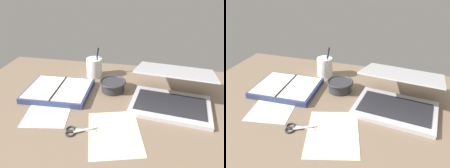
{
  "view_description": "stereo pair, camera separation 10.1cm",
  "coord_description": "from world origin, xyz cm",
  "views": [
    {
      "loc": [
        20.42,
        -78.74,
        59.49
      ],
      "look_at": [
        3.73,
        10.66,
        9.0
      ],
      "focal_mm": 35.0,
      "sensor_mm": 36.0,
      "label": 1
    },
    {
      "loc": [
        30.24,
        -76.34,
        59.49
      ],
      "look_at": [
        3.73,
        10.66,
        9.0
      ],
      "focal_mm": 35.0,
      "sensor_mm": 36.0,
      "label": 2
    }
  ],
  "objects": [
    {
      "name": "laptop",
      "position": [
        31.72,
        9.85,
        7.48
      ],
      "size": [
        38.97,
        37.96,
        16.77
      ],
      "rotation": [
        0.0,
        0.0,
        -0.12
      ],
      "color": "#B7B7BC",
      "rests_on": "desk_top"
    },
    {
      "name": "paper_sheet_front",
      "position": [
        9.51,
        -15.25,
        2.08
      ],
      "size": [
        26.15,
        30.91,
        0.16
      ],
      "primitive_type": "cube",
      "rotation": [
        0.0,
        0.0,
        0.27
      ],
      "color": "#F4EFB2",
      "rests_on": "desk_top"
    },
    {
      "name": "desk_top",
      "position": [
        0.0,
        0.0,
        1.0
      ],
      "size": [
        140.0,
        100.0,
        2.0
      ],
      "primitive_type": "cube",
      "color": "#75604C",
      "rests_on": "ground"
    },
    {
      "name": "scissors",
      "position": [
        -6.19,
        -17.33,
        2.33
      ],
      "size": [
        12.17,
        7.39,
        0.8
      ],
      "rotation": [
        0.0,
        0.0,
        0.29
      ],
      "color": "#B7B7BC",
      "rests_on": "desk_top"
    },
    {
      "name": "pen_cup",
      "position": [
        -10.27,
        30.78,
        7.43
      ],
      "size": [
        8.78,
        8.78,
        16.7
      ],
      "color": "white",
      "rests_on": "desk_top"
    },
    {
      "name": "planner",
      "position": [
        -23.18,
        9.13,
        3.45
      ],
      "size": [
        32.07,
        26.26,
        3.09
      ],
      "rotation": [
        0.0,
        0.0,
        0.03
      ],
      "color": "navy",
      "rests_on": "desk_top"
    },
    {
      "name": "bowl",
      "position": [
        3.06,
        16.35,
        5.13
      ],
      "size": [
        13.57,
        13.57,
        5.64
      ],
      "color": "#2D2D33",
      "rests_on": "desk_top"
    },
    {
      "name": "paper_sheet_beside_planner",
      "position": [
        -21.51,
        -7.06,
        2.08
      ],
      "size": [
        21.87,
        24.4,
        0.16
      ],
      "primitive_type": "cube",
      "rotation": [
        0.0,
        0.0,
        0.16
      ],
      "color": "white",
      "rests_on": "desk_top"
    }
  ]
}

